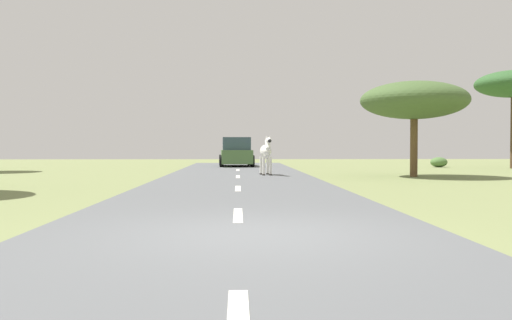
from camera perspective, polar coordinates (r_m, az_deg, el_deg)
name	(u,v)px	position (r m, az deg, el deg)	size (l,w,h in m)	color
ground_plane	(256,237)	(7.64, 0.01, -8.06)	(90.00, 90.00, 0.00)	olive
road	(238,235)	(7.63, -1.89, -7.88)	(6.00, 64.00, 0.05)	#56595B
lane_markings	(238,247)	(6.64, -1.88, -9.05)	(0.16, 56.00, 0.01)	silver
zebra_0	(266,152)	(22.82, 1.06, 0.87)	(0.57, 1.74, 1.64)	silver
car_0	(236,153)	(32.92, -2.10, 0.74)	(2.17, 4.41, 1.74)	#476B38
tree_0	(414,101)	(23.42, 16.24, 5.98)	(4.40, 4.40, 3.92)	brown
bush_1	(439,162)	(34.42, 18.60, -0.22)	(1.00, 0.90, 0.60)	#4C7038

